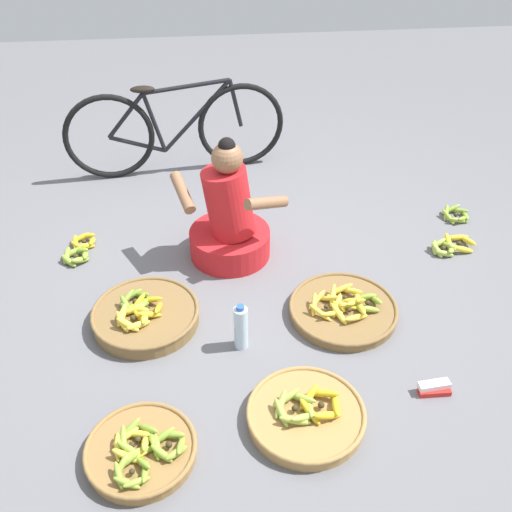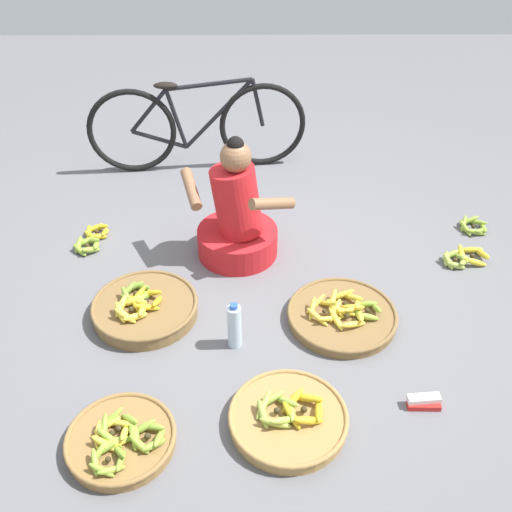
% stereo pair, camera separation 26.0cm
% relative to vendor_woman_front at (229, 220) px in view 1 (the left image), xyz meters
% --- Properties ---
extents(ground_plane, '(10.00, 10.00, 0.00)m').
position_rel_vendor_woman_front_xyz_m(ground_plane, '(0.12, -0.30, -0.27)').
color(ground_plane, slate).
extents(vendor_woman_front, '(0.72, 0.54, 0.83)m').
position_rel_vendor_woman_front_xyz_m(vendor_woman_front, '(0.00, 0.00, 0.00)').
color(vendor_woman_front, red).
rests_on(vendor_woman_front, ground).
extents(bicycle_leaning, '(1.70, 0.22, 0.73)m').
position_rel_vendor_woman_front_xyz_m(bicycle_leaning, '(-0.33, 1.16, 0.09)').
color(bicycle_leaning, black).
rests_on(bicycle_leaning, ground).
extents(banana_basket_back_right, '(0.51, 0.51, 0.13)m').
position_rel_vendor_woman_front_xyz_m(banana_basket_back_right, '(-0.50, -1.47, -0.22)').
color(banana_basket_back_right, olive).
rests_on(banana_basket_back_right, ground).
extents(banana_basket_mid_right, '(0.61, 0.61, 0.17)m').
position_rel_vendor_woman_front_xyz_m(banana_basket_mid_right, '(-0.52, -0.59, -0.21)').
color(banana_basket_mid_right, brown).
rests_on(banana_basket_mid_right, ground).
extents(banana_basket_mid_left, '(0.63, 0.63, 0.14)m').
position_rel_vendor_woman_front_xyz_m(banana_basket_mid_left, '(0.61, -0.65, -0.23)').
color(banana_basket_mid_left, brown).
rests_on(banana_basket_mid_left, ground).
extents(banana_basket_back_center, '(0.57, 0.57, 0.14)m').
position_rel_vendor_woman_front_xyz_m(banana_basket_back_center, '(0.26, -1.36, -0.22)').
color(banana_basket_back_center, '#A87F47').
rests_on(banana_basket_back_center, ground).
extents(loose_bananas_front_right, '(0.32, 0.24, 0.10)m').
position_rel_vendor_woman_front_xyz_m(loose_bananas_front_right, '(1.45, -0.11, -0.24)').
color(loose_bananas_front_right, '#9EB747').
rests_on(loose_bananas_front_right, ground).
extents(loose_bananas_front_left, '(0.22, 0.36, 0.09)m').
position_rel_vendor_woman_front_xyz_m(loose_bananas_front_left, '(-0.99, 0.12, -0.24)').
color(loose_bananas_front_left, '#8CAD38').
rests_on(loose_bananas_front_left, ground).
extents(loose_bananas_near_bicycle, '(0.22, 0.22, 0.08)m').
position_rel_vendor_woman_front_xyz_m(loose_bananas_near_bicycle, '(1.63, 0.25, -0.24)').
color(loose_bananas_near_bicycle, '#8CAD38').
rests_on(loose_bananas_near_bicycle, ground).
extents(water_bottle, '(0.08, 0.08, 0.29)m').
position_rel_vendor_woman_front_xyz_m(water_bottle, '(0.00, -0.83, -0.13)').
color(water_bottle, silver).
rests_on(water_bottle, ground).
extents(packet_carton_stack, '(0.16, 0.08, 0.06)m').
position_rel_vendor_woman_front_xyz_m(packet_carton_stack, '(0.93, -1.26, -0.24)').
color(packet_carton_stack, red).
rests_on(packet_carton_stack, ground).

